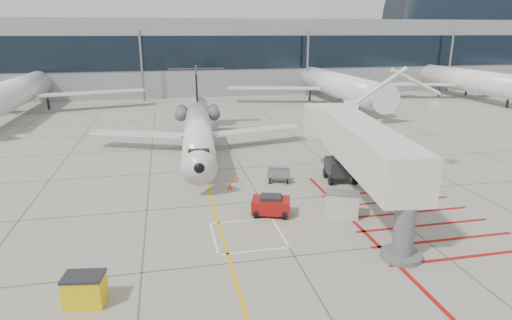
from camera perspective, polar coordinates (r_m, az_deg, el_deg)
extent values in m
plane|color=gray|center=(27.14, 2.65, -8.64)|extent=(260.00, 260.00, 0.00)
cone|color=#EF400C|center=(33.01, -3.52, -3.43)|extent=(0.39, 0.39, 0.54)
cone|color=#FF4C0D|center=(34.51, -2.78, -2.52)|extent=(0.38, 0.38, 0.53)
cube|color=gray|center=(95.24, -2.15, 13.90)|extent=(180.00, 28.00, 14.00)
cube|color=black|center=(81.40, -0.41, 14.14)|extent=(180.00, 0.10, 6.00)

